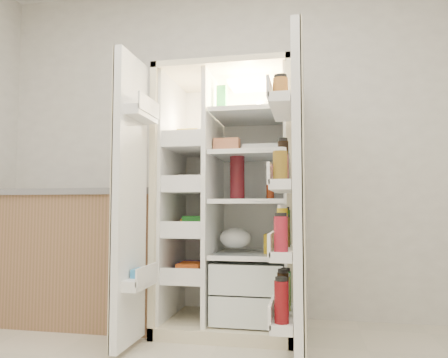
# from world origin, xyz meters

# --- Properties ---
(wall_back) EXTENTS (4.00, 0.02, 2.70)m
(wall_back) POSITION_xyz_m (0.00, 2.00, 1.35)
(wall_back) COLOR silver
(wall_back) RESTS_ON floor
(refrigerator) EXTENTS (0.92, 0.70, 1.80)m
(refrigerator) POSITION_xyz_m (0.02, 1.65, 0.74)
(refrigerator) COLOR beige
(refrigerator) RESTS_ON floor
(freezer_door) EXTENTS (0.15, 0.40, 1.72)m
(freezer_door) POSITION_xyz_m (-0.49, 1.05, 0.89)
(freezer_door) COLOR white
(freezer_door) RESTS_ON floor
(fridge_door) EXTENTS (0.17, 0.58, 1.72)m
(fridge_door) POSITION_xyz_m (0.49, 0.96, 0.87)
(fridge_door) COLOR white
(fridge_door) RESTS_ON floor
(kitchen_counter) EXTENTS (1.34, 0.71, 0.97)m
(kitchen_counter) POSITION_xyz_m (-1.10, 1.65, 0.49)
(kitchen_counter) COLOR #95684A
(kitchen_counter) RESTS_ON floor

